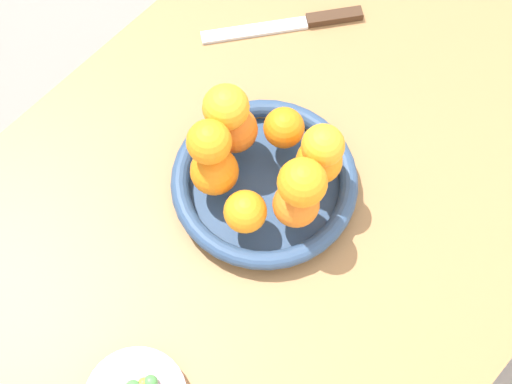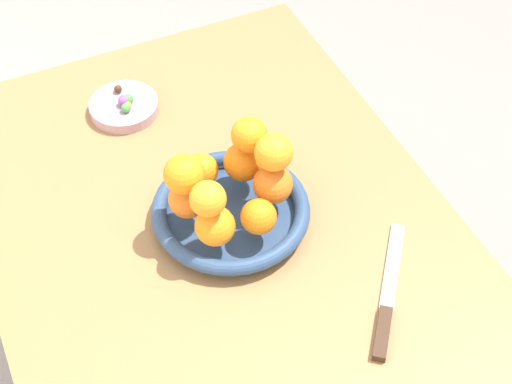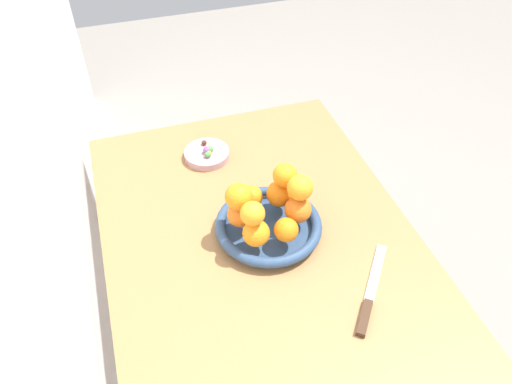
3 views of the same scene
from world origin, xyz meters
name	(u,v)px [view 3 (image 3 of 3)]	position (x,y,z in m)	size (l,w,h in m)	color
ground_plane	(261,382)	(0.00, 0.00, 0.00)	(6.00, 6.00, 0.00)	gray
wall_back	(0,96)	(0.00, 0.44, 1.25)	(4.00, 0.05, 2.50)	white
dining_table	(263,266)	(0.00, 0.00, 0.65)	(1.10, 0.76, 0.74)	#9E7042
fruit_bowl	(268,226)	(0.03, -0.02, 0.76)	(0.27, 0.27, 0.04)	navy
candy_dish	(207,154)	(0.37, 0.05, 0.75)	(0.13, 0.13, 0.02)	#B28C99
orange_0	(298,210)	(0.02, -0.09, 0.81)	(0.07, 0.07, 0.07)	orange
orange_1	(280,194)	(0.08, -0.07, 0.81)	(0.07, 0.07, 0.07)	orange
orange_2	(252,196)	(0.10, 0.00, 0.81)	(0.06, 0.06, 0.06)	orange
orange_3	(240,214)	(0.05, 0.04, 0.81)	(0.06, 0.06, 0.06)	orange
orange_4	(256,233)	(-0.02, 0.03, 0.81)	(0.06, 0.06, 0.06)	orange
orange_5	(286,230)	(-0.03, -0.05, 0.81)	(0.06, 0.06, 0.06)	orange
orange_6	(285,175)	(0.08, -0.08, 0.88)	(0.06, 0.06, 0.06)	orange
orange_7	(239,197)	(0.04, 0.05, 0.88)	(0.06, 0.06, 0.06)	orange
orange_8	(253,214)	(-0.02, 0.03, 0.87)	(0.06, 0.06, 0.06)	orange
orange_9	(300,187)	(0.03, -0.10, 0.88)	(0.06, 0.06, 0.06)	orange
candy_ball_0	(207,150)	(0.36, 0.05, 0.77)	(0.02, 0.02, 0.02)	#8C4C99
candy_ball_1	(204,143)	(0.40, 0.05, 0.77)	(0.02, 0.02, 0.02)	#472819
candy_ball_2	(207,155)	(0.34, 0.06, 0.77)	(0.01, 0.01, 0.01)	#8C4C99
candy_ball_3	(210,149)	(0.36, 0.05, 0.77)	(0.02, 0.02, 0.02)	#4C9947
candy_ball_4	(209,153)	(0.35, 0.05, 0.77)	(0.01, 0.01, 0.01)	gold
candy_ball_5	(208,155)	(0.34, 0.06, 0.77)	(0.02, 0.02, 0.02)	#4C9947
knife	(370,296)	(-0.22, -0.18, 0.75)	(0.22, 0.18, 0.01)	#3F2819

